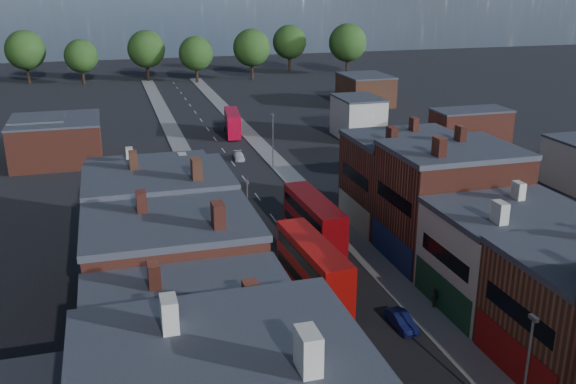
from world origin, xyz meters
TOP-DOWN VIEW (x-y plane):
  - pavement_west at (-6.50, 50.00)m, footprint 3.00×200.00m
  - pavement_east at (6.50, 50.00)m, footprint 3.00×200.00m
  - lamp_post_1 at (5.20, 0.00)m, footprint 0.25×0.70m
  - lamp_post_2 at (-5.20, 30.00)m, footprint 0.25×0.70m
  - lamp_post_3 at (5.20, 60.00)m, footprint 0.25×0.70m
  - bus_0 at (-1.50, 20.56)m, footprint 3.56×12.02m
  - bus_1 at (2.04, 31.18)m, footprint 3.37×12.10m
  - bus_2 at (3.50, 81.76)m, footprint 3.53×10.22m
  - car_1 at (3.64, 13.40)m, footprint 1.48×3.84m
  - car_2 at (-3.03, 47.84)m, footprint 2.03×4.14m
  - car_3 at (1.32, 65.97)m, footprint 1.83×3.85m
  - ped_1 at (-5.46, 10.56)m, footprint 0.98×0.65m
  - ped_3 at (7.70, 15.62)m, footprint 0.81×1.11m

SIDE VIEW (x-z plane):
  - pavement_west at x=-6.50m, z-range 0.00..0.12m
  - pavement_east at x=6.50m, z-range 0.00..0.12m
  - car_3 at x=1.32m, z-range 0.00..1.08m
  - car_2 at x=-3.03m, z-range 0.00..1.13m
  - car_1 at x=3.64m, z-range 0.00..1.25m
  - ped_3 at x=7.70m, z-range 0.12..1.85m
  - ped_1 at x=-5.46m, z-range 0.12..1.99m
  - bus_2 at x=3.50m, z-range 0.17..4.49m
  - bus_0 at x=-1.50m, z-range 0.20..5.33m
  - bus_1 at x=2.04m, z-range 0.21..5.39m
  - lamp_post_1 at x=5.20m, z-range 0.64..8.77m
  - lamp_post_2 at x=-5.20m, z-range 0.64..8.77m
  - lamp_post_3 at x=5.20m, z-range 0.64..8.77m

